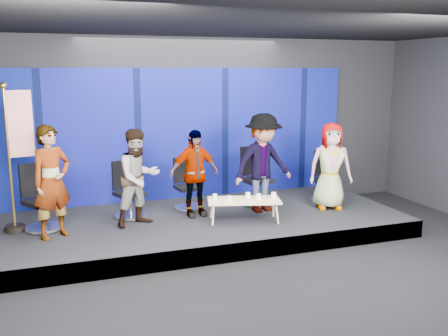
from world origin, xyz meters
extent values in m
plane|color=black|center=(0.00, 0.00, 0.00)|extent=(10.00, 10.00, 0.00)
cube|color=black|center=(0.00, 4.00, 1.75)|extent=(10.00, 0.02, 3.50)
cube|color=black|center=(0.00, 0.00, 3.50)|extent=(10.00, 8.00, 0.02)
cube|color=black|center=(0.00, 2.50, 0.15)|extent=(7.00, 3.00, 0.30)
cube|color=navy|center=(0.00, 3.95, 1.60)|extent=(7.00, 0.08, 2.60)
cylinder|color=silver|center=(-2.69, 2.63, 0.33)|extent=(0.84, 0.84, 0.06)
cylinder|color=silver|center=(-2.69, 2.63, 0.57)|extent=(0.07, 0.07, 0.41)
cube|color=black|center=(-2.69, 2.63, 0.77)|extent=(0.67, 0.67, 0.07)
cube|color=black|center=(-2.82, 2.84, 1.11)|extent=(0.41, 0.28, 0.56)
imported|color=black|center=(-2.52, 2.22, 1.18)|extent=(0.77, 0.70, 1.76)
cylinder|color=silver|center=(-1.25, 2.85, 0.33)|extent=(0.73, 0.73, 0.06)
cylinder|color=silver|center=(-1.25, 2.85, 0.54)|extent=(0.07, 0.07, 0.38)
cube|color=black|center=(-1.25, 2.85, 0.73)|extent=(0.59, 0.59, 0.07)
cube|color=black|center=(-1.33, 3.06, 1.04)|extent=(0.40, 0.19, 0.52)
imported|color=black|center=(-1.16, 2.41, 1.11)|extent=(0.96, 0.86, 1.62)
cylinder|color=silver|center=(-0.15, 3.07, 0.33)|extent=(0.60, 0.60, 0.05)
cylinder|color=silver|center=(-0.15, 3.07, 0.53)|extent=(0.06, 0.06, 0.36)
cube|color=black|center=(-0.15, 3.07, 0.71)|extent=(0.48, 0.48, 0.06)
cube|color=black|center=(-0.17, 3.28, 1.01)|extent=(0.40, 0.09, 0.49)
imported|color=black|center=(-0.15, 2.62, 1.07)|extent=(0.94, 0.48, 1.55)
cylinder|color=silver|center=(1.20, 2.92, 0.33)|extent=(0.73, 0.73, 0.06)
cylinder|color=silver|center=(1.20, 2.92, 0.57)|extent=(0.07, 0.07, 0.42)
cube|color=black|center=(1.20, 2.92, 0.78)|extent=(0.58, 0.58, 0.07)
cube|color=black|center=(1.15, 3.17, 1.13)|extent=(0.46, 0.13, 0.58)
imported|color=black|center=(1.11, 2.48, 1.20)|extent=(1.26, 0.86, 1.80)
cylinder|color=silver|center=(2.55, 2.66, 0.33)|extent=(0.70, 0.70, 0.06)
cylinder|color=silver|center=(2.55, 2.66, 0.54)|extent=(0.07, 0.07, 0.38)
cube|color=black|center=(2.55, 2.66, 0.73)|extent=(0.56, 0.56, 0.07)
cube|color=black|center=(2.61, 2.88, 1.04)|extent=(0.41, 0.16, 0.52)
imported|color=black|center=(2.38, 2.24, 1.11)|extent=(0.91, 0.72, 1.62)
cube|color=tan|center=(0.57, 2.03, 0.66)|extent=(1.33, 0.83, 0.04)
cylinder|color=tan|center=(-0.01, 1.97, 0.47)|extent=(0.03, 0.03, 0.34)
cylinder|color=tan|center=(0.10, 2.37, 0.47)|extent=(0.03, 0.03, 0.34)
cylinder|color=tan|center=(1.04, 1.69, 0.47)|extent=(0.03, 0.03, 0.34)
cylinder|color=tan|center=(1.15, 2.08, 0.47)|extent=(0.03, 0.03, 0.34)
cylinder|color=white|center=(0.10, 2.21, 0.73)|extent=(0.08, 0.08, 0.09)
cylinder|color=white|center=(0.30, 2.00, 0.73)|extent=(0.08, 0.08, 0.09)
cylinder|color=white|center=(0.67, 2.09, 0.73)|extent=(0.08, 0.08, 0.10)
cylinder|color=white|center=(0.81, 1.96, 0.73)|extent=(0.08, 0.08, 0.10)
cylinder|color=white|center=(1.09, 1.94, 0.73)|extent=(0.09, 0.09, 0.10)
cylinder|color=black|center=(-3.14, 2.71, 0.35)|extent=(0.32, 0.32, 0.10)
cylinder|color=gold|center=(-3.14, 2.71, 1.49)|extent=(0.04, 0.04, 2.18)
sphere|color=gold|center=(-3.14, 2.71, 2.63)|extent=(0.11, 0.11, 0.11)
cube|color=red|center=(-2.94, 2.73, 2.04)|extent=(0.38, 0.12, 1.04)
camera|label=1|loc=(-2.49, -5.68, 2.89)|focal=40.00mm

